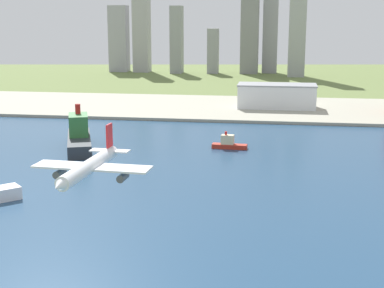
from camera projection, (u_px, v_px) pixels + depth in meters
The scene contains 8 objects.
ground_plane at pixel (203, 160), 327.20m from camera, with size 2400.00×2400.00×0.00m, color olive.
water_bay at pixel (186, 191), 269.28m from camera, with size 840.00×360.00×0.15m, color navy.
industrial_pier at pixel (232, 108), 510.28m from camera, with size 840.00×140.00×2.50m, color #A29F8C.
airplane_landing at pixel (89, 167), 146.08m from camera, with size 31.26×37.16×11.85m.
container_barge at pixel (79, 137), 355.01m from camera, with size 33.32×60.53×26.83m.
tugboat_small at pixel (229, 144), 355.42m from camera, with size 22.01×7.34×10.71m.
warehouse_main at pixel (277, 96), 500.46m from camera, with size 67.95×30.36×20.71m.
distant_skyline at pixel (209, 29), 828.71m from camera, with size 287.30×66.47×159.95m.
Camera 1 is at (42.51, -14.74, 79.47)m, focal length 53.64 mm.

